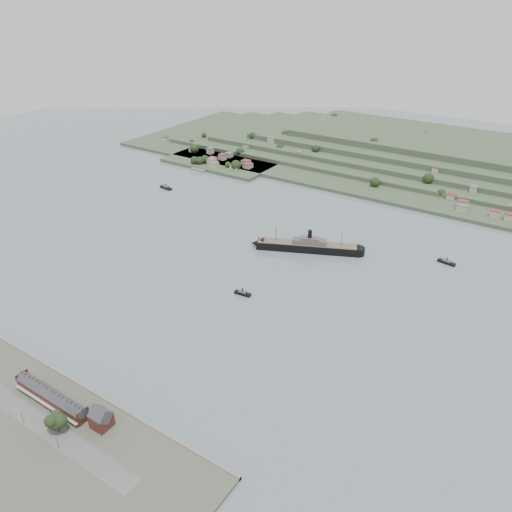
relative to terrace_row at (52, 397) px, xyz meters
The scene contains 10 objects.
ground 168.46m from the terrace_row, 86.59° to the left, with size 1400.00×1400.00×0.00m, color slate.
near_shore 22.02m from the terrace_row, 61.90° to the right, with size 220.00×80.00×2.60m.
terrace_row is the anchor object (origin of this frame).
gabled_building 37.74m from the terrace_row, ahead, with size 10.40×10.18×14.09m.
far_peninsula 562.42m from the terrace_row, 86.14° to the left, with size 760.00×309.00×30.00m.
steamship 252.94m from the terrace_row, 83.35° to the left, with size 98.89×52.12×25.21m.
tugboat 160.25m from the terrace_row, 81.16° to the left, with size 14.12×5.24×6.20m.
ferry_west 352.53m from the terrace_row, 121.88° to the left, with size 18.22×7.36×6.64m.
ferry_east 332.61m from the terrace_row, 63.98° to the left, with size 16.22×6.91×5.89m.
fig_tree 24.12m from the terrace_row, 30.70° to the right, with size 11.98×10.37×13.37m.
Camera 1 is at (206.72, -281.35, 216.51)m, focal length 35.00 mm.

